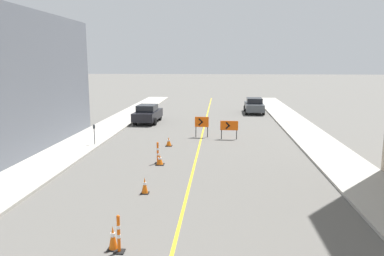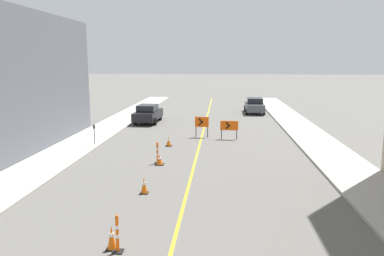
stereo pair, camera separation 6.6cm
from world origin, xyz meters
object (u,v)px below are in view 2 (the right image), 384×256
at_px(traffic_cone_second, 112,238).
at_px(traffic_cone_fourth, 160,160).
at_px(parking_meter_near_curb, 94,130).
at_px(traffic_cone_third, 144,186).
at_px(delineator_post_front, 117,236).
at_px(parked_car_curb_mid, 254,105).
at_px(parked_car_curb_near, 148,114).
at_px(traffic_cone_fifth, 169,142).
at_px(arrow_barricade_primary, 202,123).
at_px(delineator_post_rear, 158,154).
at_px(arrow_barricade_secondary, 229,126).

bearing_deg(traffic_cone_second, traffic_cone_fourth, 90.58).
bearing_deg(parking_meter_near_curb, traffic_cone_second, -69.14).
height_order(traffic_cone_third, delineator_post_front, delineator_post_front).
xyz_separation_m(traffic_cone_fourth, parked_car_curb_mid, (6.59, 20.09, 0.54)).
xyz_separation_m(parked_car_curb_near, parking_meter_near_curb, (-1.59, -9.33, 0.24)).
bearing_deg(parked_car_curb_near, parked_car_curb_mid, 37.65).
relative_size(delineator_post_front, parking_meter_near_curb, 0.87).
bearing_deg(traffic_cone_fifth, parked_car_curb_mid, 66.90).
bearing_deg(traffic_cone_second, parked_car_curb_mid, 77.36).
relative_size(traffic_cone_third, arrow_barricade_primary, 0.46).
xyz_separation_m(delineator_post_front, delineator_post_rear, (-0.45, 9.31, 0.02)).
relative_size(arrow_barricade_primary, parked_car_curb_mid, 0.34).
bearing_deg(parking_meter_near_curb, arrow_barricade_secondary, 18.32).
bearing_deg(delineator_post_front, arrow_barricade_primary, 84.71).
relative_size(traffic_cone_second, parked_car_curb_near, 0.16).
distance_m(arrow_barricade_primary, parking_meter_near_curb, 7.44).
distance_m(delineator_post_rear, arrow_barricade_secondary, 7.59).
height_order(traffic_cone_fourth, arrow_barricade_secondary, arrow_barricade_secondary).
xyz_separation_m(delineator_post_rear, parking_meter_near_curb, (-4.66, 3.68, 0.54)).
xyz_separation_m(traffic_cone_fourth, arrow_barricade_secondary, (3.74, 6.76, 0.65)).
bearing_deg(traffic_cone_third, delineator_post_front, -87.25).
bearing_deg(arrow_barricade_secondary, traffic_cone_fourth, -116.72).
distance_m(traffic_cone_second, traffic_cone_fourth, 8.92).
relative_size(traffic_cone_third, parked_car_curb_mid, 0.15).
bearing_deg(parked_car_curb_mid, delineator_post_rear, -107.98).
height_order(delineator_post_front, parking_meter_near_curb, parking_meter_near_curb).
distance_m(traffic_cone_second, parked_car_curb_near, 22.42).
relative_size(traffic_cone_third, traffic_cone_fourth, 1.25).
relative_size(traffic_cone_second, parking_meter_near_curb, 0.55).
distance_m(delineator_post_front, delineator_post_rear, 9.32).
xyz_separation_m(arrow_barricade_secondary, parked_car_curb_near, (-6.95, 6.50, -0.11)).
bearing_deg(traffic_cone_fourth, arrow_barricade_secondary, 61.03).
height_order(traffic_cone_fourth, traffic_cone_fifth, traffic_cone_fifth).
height_order(traffic_cone_second, delineator_post_rear, delineator_post_rear).
bearing_deg(traffic_cone_third, arrow_barricade_primary, 81.45).
bearing_deg(traffic_cone_fourth, parked_car_curb_near, 103.61).
height_order(traffic_cone_second, traffic_cone_fifth, traffic_cone_second).
relative_size(traffic_cone_second, traffic_cone_fifth, 1.23).
bearing_deg(traffic_cone_fourth, traffic_cone_third, -88.99).
bearing_deg(arrow_barricade_primary, traffic_cone_fourth, -101.11).
height_order(traffic_cone_third, arrow_barricade_secondary, arrow_barricade_secondary).
relative_size(delineator_post_front, delineator_post_rear, 0.97).
bearing_deg(traffic_cone_second, parking_meter_near_curb, 110.86).
xyz_separation_m(traffic_cone_second, arrow_barricade_primary, (1.73, 16.22, 0.68)).
height_order(delineator_post_front, arrow_barricade_secondary, arrow_barricade_secondary).
bearing_deg(arrow_barricade_primary, parked_car_curb_near, 133.08).
distance_m(traffic_cone_third, traffic_cone_fourth, 4.30).
xyz_separation_m(traffic_cone_fifth, delineator_post_front, (0.43, -13.40, 0.19)).
xyz_separation_m(delineator_post_front, parking_meter_near_curb, (-5.11, 12.99, 0.56)).
xyz_separation_m(traffic_cone_third, traffic_cone_fifth, (-0.20, 8.63, -0.05)).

